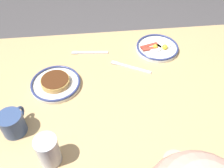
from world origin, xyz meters
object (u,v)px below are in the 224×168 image
object	(u,v)px
plate_center_pancakes	(56,83)
fork_far	(90,53)
coffee_mug	(13,123)
drinking_glass	(49,152)
plate_near_main	(157,48)
fork_near	(131,67)

from	to	relation	value
plate_center_pancakes	fork_far	bearing A→B (deg)	-127.04
coffee_mug	drinking_glass	xyz separation A→B (m)	(-0.14, 0.14, 0.01)
plate_center_pancakes	coffee_mug	xyz separation A→B (m)	(0.14, 0.22, 0.03)
plate_near_main	drinking_glass	world-z (taller)	drinking_glass
plate_center_pancakes	plate_near_main	bearing A→B (deg)	-158.42
plate_near_main	fork_far	xyz separation A→B (m)	(0.35, -0.01, -0.01)
plate_near_main	fork_far	size ratio (longest dim) A/B	1.16
coffee_mug	fork_near	xyz separation A→B (m)	(-0.49, -0.30, -0.05)
drinking_glass	coffee_mug	bearing A→B (deg)	-43.86
plate_center_pancakes	drinking_glass	distance (m)	0.36
plate_center_pancakes	coffee_mug	size ratio (longest dim) A/B	1.88
fork_near	fork_far	bearing A→B (deg)	-34.68
coffee_mug	plate_center_pancakes	bearing A→B (deg)	-122.68
plate_center_pancakes	drinking_glass	size ratio (longest dim) A/B	1.81
coffee_mug	fork_near	distance (m)	0.58
coffee_mug	fork_far	distance (m)	0.53
coffee_mug	drinking_glass	distance (m)	0.20
drinking_glass	fork_far	world-z (taller)	drinking_glass
plate_center_pancakes	fork_far	world-z (taller)	plate_center_pancakes
drinking_glass	fork_near	world-z (taller)	drinking_glass
plate_near_main	fork_near	xyz separation A→B (m)	(0.16, 0.12, -0.01)
coffee_mug	fork_far	xyz separation A→B (m)	(-0.30, -0.43, -0.05)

